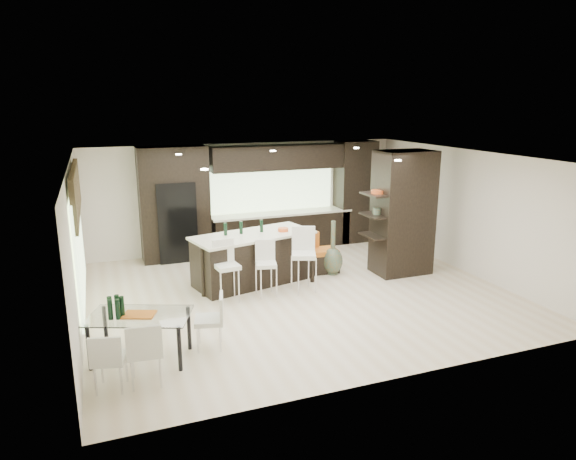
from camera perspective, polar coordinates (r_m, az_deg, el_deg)
name	(u,v)px	position (r m, az deg, el deg)	size (l,w,h in m)	color
ground	(299,293)	(10.31, 1.19, -6.98)	(8.00, 8.00, 0.00)	beige
back_wall	(248,196)	(13.14, -4.50, 3.74)	(8.00, 0.02, 2.70)	white
left_wall	(76,247)	(9.23, -22.48, -1.80)	(0.02, 7.00, 2.70)	white
right_wall	(467,212)	(11.95, 19.32, 1.93)	(0.02, 7.00, 2.70)	white
ceiling	(299,157)	(9.67, 1.27, 8.12)	(8.00, 7.00, 0.02)	white
window_left	(79,244)	(9.42, -22.22, -1.46)	(0.04, 3.20, 1.90)	#B2D199
window_back	(270,188)	(13.25, -1.97, 4.73)	(3.40, 0.04, 1.20)	#B2D199
stone_accent	(75,192)	(9.23, -22.55, 3.94)	(0.08, 3.00, 0.80)	brown
ceiling_spots	(294,157)	(9.90, 0.73, 8.15)	(4.00, 3.00, 0.02)	white
back_cabinetry	(270,197)	(12.98, -1.97, 3.64)	(6.80, 0.68, 2.70)	black
refrigerator	(176,221)	(12.46, -12.38, 1.00)	(0.90, 0.68, 1.90)	black
partition_column	(403,213)	(11.44, 12.64, 1.87)	(1.20, 0.80, 2.70)	black
kitchen_island	(253,258)	(10.75, -3.86, -3.13)	(2.52, 1.08, 1.05)	black
stool_left	(227,277)	(9.79, -6.74, -5.25)	(0.42, 0.42, 0.96)	silver
stool_mid	(266,274)	(10.02, -2.45, -4.92)	(0.39, 0.39, 0.88)	silver
stool_right	(304,266)	(10.22, 1.74, -4.06)	(0.46, 0.46, 1.05)	silver
bench	(308,262)	(11.39, 2.19, -3.52)	(1.35, 0.52, 0.52)	black
floor_vase	(333,248)	(11.25, 5.01, -1.99)	(0.44, 0.44, 1.20)	#48543D
dining_table	(141,337)	(7.98, -16.03, -11.39)	(1.44, 0.81, 0.69)	white
chair_near	(146,354)	(7.31, -15.55, -13.18)	(0.46, 0.46, 0.85)	silver
chair_far	(110,362)	(7.33, -19.15, -13.73)	(0.41, 0.41, 0.76)	silver
chair_end	(209,324)	(8.08, -8.76, -10.27)	(0.43, 0.43, 0.79)	silver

